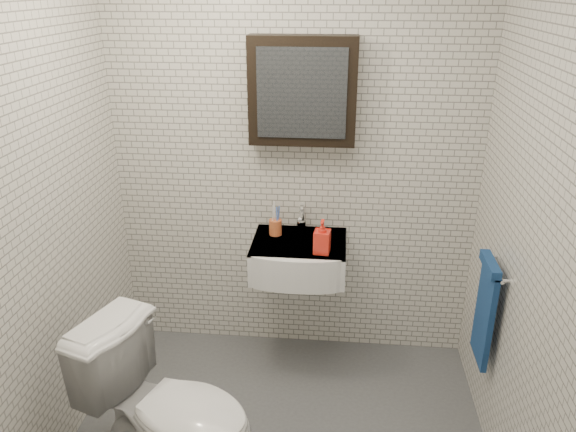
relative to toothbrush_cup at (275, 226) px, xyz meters
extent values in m
cube|color=silver|center=(0.10, 0.14, 0.35)|extent=(2.20, 0.02, 2.50)
cube|color=silver|center=(0.10, -1.86, 0.35)|extent=(2.20, 0.02, 2.50)
cube|color=silver|center=(-1.00, -0.86, 0.35)|extent=(0.02, 2.00, 2.50)
cube|color=silver|center=(1.20, -0.86, 0.35)|extent=(0.02, 2.00, 2.50)
cube|color=white|center=(0.15, -0.08, -0.15)|extent=(0.55, 0.45, 0.20)
cylinder|color=silver|center=(0.15, -0.06, -0.06)|extent=(0.31, 0.31, 0.02)
cylinder|color=silver|center=(0.15, -0.06, -0.06)|extent=(0.04, 0.04, 0.01)
cube|color=white|center=(0.15, -0.08, -0.06)|extent=(0.55, 0.45, 0.01)
cylinder|color=silver|center=(0.15, 0.08, -0.02)|extent=(0.06, 0.06, 0.06)
cylinder|color=silver|center=(0.15, 0.08, 0.04)|extent=(0.03, 0.03, 0.08)
cylinder|color=silver|center=(0.15, 0.02, 0.07)|extent=(0.02, 0.12, 0.02)
cube|color=silver|center=(0.15, 0.11, 0.09)|extent=(0.02, 0.09, 0.01)
cube|color=black|center=(0.15, 0.07, 0.80)|extent=(0.60, 0.14, 0.60)
cube|color=#3F444C|center=(0.15, 0.00, 0.80)|extent=(0.49, 0.01, 0.49)
cylinder|color=silver|center=(1.16, -0.51, 0.05)|extent=(0.02, 0.30, 0.02)
cylinder|color=silver|center=(1.18, -0.38, 0.05)|extent=(0.04, 0.02, 0.02)
cylinder|color=silver|center=(1.18, -0.64, 0.05)|extent=(0.04, 0.02, 0.02)
cube|color=navy|center=(1.15, -0.51, -0.22)|extent=(0.03, 0.26, 0.54)
cube|color=navy|center=(1.14, -0.51, 0.06)|extent=(0.05, 0.26, 0.05)
cylinder|color=#CE6133|center=(0.00, 0.00, -0.01)|extent=(0.10, 0.10, 0.09)
cylinder|color=white|center=(-0.01, -0.01, 0.06)|extent=(0.02, 0.03, 0.18)
cylinder|color=#4574DF|center=(0.01, -0.01, 0.05)|extent=(0.01, 0.02, 0.16)
cylinder|color=white|center=(0.00, 0.01, 0.06)|extent=(0.02, 0.03, 0.19)
cylinder|color=#4574DF|center=(0.02, 0.01, 0.05)|extent=(0.02, 0.04, 0.17)
imported|color=orange|center=(0.29, -0.22, 0.05)|extent=(0.10, 0.10, 0.20)
imported|color=white|center=(-0.36, -1.08, -0.49)|extent=(0.93, 0.71, 0.83)
camera|label=1|loc=(0.38, -3.07, 1.36)|focal=35.00mm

